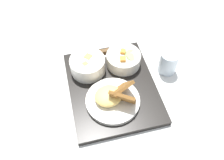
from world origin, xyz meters
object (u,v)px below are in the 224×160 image
spoon (109,56)px  bowl_soup (88,64)px  knife (105,52)px  glass_water (168,63)px  bowl_salad (124,59)px  plate_main (113,98)px

spoon → bowl_soup: bearing=-153.5°
knife → glass_water: 0.25m
bowl_salad → plate_main: 0.17m
bowl_salad → plate_main: plate_main is taller
spoon → knife: bearing=113.4°
knife → glass_water: bearing=-32.5°
bowl_soup → knife: size_ratio=0.74×
plate_main → bowl_salad: bearing=158.8°
bowl_salad → plate_main: (0.16, -0.06, -0.01)m
bowl_salad → plate_main: bearing=-21.2°
plate_main → spoon: 0.20m
plate_main → knife: 0.23m
spoon → glass_water: size_ratio=1.74×
plate_main → glass_water: 0.26m
bowl_soup → plate_main: (0.15, 0.07, -0.01)m
bowl_soup → plate_main: bearing=25.9°
bowl_soup → knife: 0.11m
bowl_salad → bowl_soup: bearing=-84.2°
bowl_soup → knife: bowl_soup is taller
knife → bowl_salad: bearing=-54.6°
plate_main → knife: (-0.23, 0.00, -0.01)m
plate_main → bowl_soup: bearing=-154.1°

